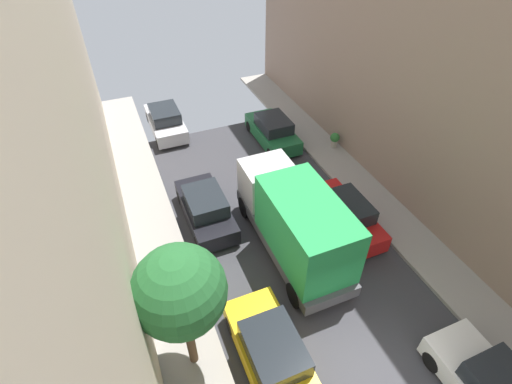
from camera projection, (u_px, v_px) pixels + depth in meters
ground at (369, 374)px, 11.85m from camera, size 32.00×32.00×0.00m
sidewalk_right at (489, 318)px, 13.25m from camera, size 2.00×44.00×0.15m
parked_car_left_3 at (272, 353)px, 11.62m from camera, size 1.78×4.20×1.57m
parked_car_left_4 at (206, 208)px, 16.60m from camera, size 1.78×4.20×1.57m
parked_car_left_5 at (166, 121)px, 22.37m from camera, size 1.78×4.20×1.57m
parked_car_right_3 at (344, 215)px, 16.29m from camera, size 1.78×4.20×1.57m
parked_car_right_4 at (273, 131)px, 21.53m from camera, size 1.78×4.20×1.57m
delivery_truck at (295, 221)px, 14.49m from camera, size 2.26×6.60×3.38m
street_tree_0 at (179, 292)px, 9.72m from camera, size 2.52×2.52×4.91m
potted_plant_2 at (335, 139)px, 21.01m from camera, size 0.52×0.52×0.86m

